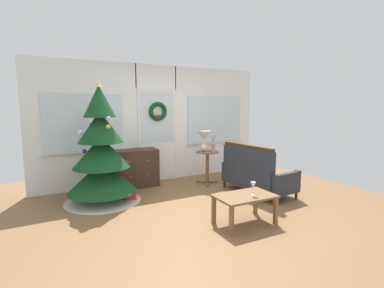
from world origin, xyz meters
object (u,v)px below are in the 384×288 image
at_px(dresser_cabinet, 136,168).
at_px(coffee_table, 245,199).
at_px(side_table, 207,161).
at_px(wine_glass, 253,186).
at_px(settee_sofa, 254,174).
at_px(christmas_tree, 102,158).
at_px(flower_vase, 213,146).
at_px(gift_box, 129,194).
at_px(table_lamp, 204,138).

xyz_separation_m(dresser_cabinet, coffee_table, (0.76, -2.60, -0.03)).
bearing_deg(coffee_table, side_table, 72.35).
height_order(dresser_cabinet, side_table, dresser_cabinet).
height_order(dresser_cabinet, wine_glass, dresser_cabinet).
xyz_separation_m(settee_sofa, coffee_table, (-1.07, -1.02, -0.02)).
height_order(settee_sofa, coffee_table, settee_sofa).
height_order(christmas_tree, flower_vase, christmas_tree).
bearing_deg(dresser_cabinet, wine_glass, -72.34).
bearing_deg(christmas_tree, dresser_cabinet, 37.49).
bearing_deg(coffee_table, flower_vase, 69.30).
bearing_deg(wine_glass, coffee_table, 143.91).
xyz_separation_m(dresser_cabinet, settee_sofa, (1.83, -1.57, -0.01)).
bearing_deg(dresser_cabinet, gift_box, -115.93).
distance_m(settee_sofa, side_table, 1.12).
bearing_deg(table_lamp, coffee_table, -105.83).
bearing_deg(gift_box, settee_sofa, -20.04).
distance_m(flower_vase, coffee_table, 2.18).
bearing_deg(flower_vase, side_table, 149.04).
bearing_deg(christmas_tree, wine_glass, -51.13).
distance_m(dresser_cabinet, table_lamp, 1.56).
distance_m(christmas_tree, table_lamp, 2.17).
relative_size(side_table, gift_box, 3.46).
relative_size(table_lamp, wine_glass, 2.26).
distance_m(christmas_tree, gift_box, 0.82).
height_order(dresser_cabinet, gift_box, dresser_cabinet).
height_order(flower_vase, gift_box, flower_vase).
bearing_deg(settee_sofa, wine_glass, -131.91).
bearing_deg(table_lamp, gift_box, -171.18).
relative_size(coffee_table, wine_glass, 4.39).
distance_m(christmas_tree, side_table, 2.23).
bearing_deg(settee_sofa, christmas_tree, 160.01).
relative_size(dresser_cabinet, coffee_table, 1.07).
xyz_separation_m(dresser_cabinet, wine_glass, (0.85, -2.66, 0.17)).
height_order(dresser_cabinet, table_lamp, table_lamp).
bearing_deg(christmas_tree, table_lamp, 3.03).
relative_size(dresser_cabinet, wine_glass, 4.68).
height_order(dresser_cabinet, flower_vase, flower_vase).
bearing_deg(gift_box, table_lamp, 8.82).
height_order(side_table, table_lamp, table_lamp).
relative_size(dresser_cabinet, side_table, 1.29).
distance_m(table_lamp, coffee_table, 2.27).
distance_m(christmas_tree, settee_sofa, 2.82).
bearing_deg(gift_box, flower_vase, 5.08).
relative_size(settee_sofa, gift_box, 7.15).
distance_m(dresser_cabinet, gift_box, 0.90).
bearing_deg(christmas_tree, settee_sofa, -19.99).
relative_size(christmas_tree, flower_vase, 6.01).
relative_size(christmas_tree, table_lamp, 4.78).
relative_size(dresser_cabinet, flower_vase, 2.61).
relative_size(settee_sofa, wine_glass, 7.51).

